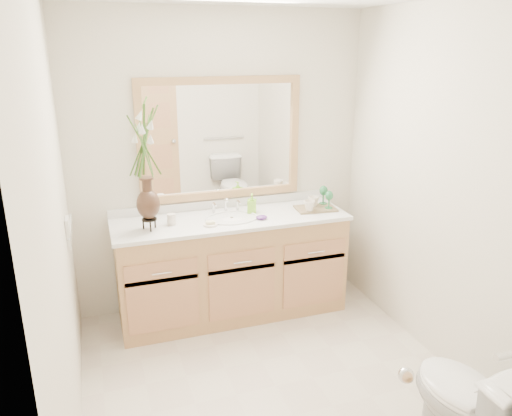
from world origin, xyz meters
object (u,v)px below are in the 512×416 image
object	(u,v)px
flower_vase	(145,155)
tumbler	(171,219)
soap_bottle	(252,204)
tray	(315,208)
toilet	(471,408)

from	to	relation	value
flower_vase	tumbler	world-z (taller)	flower_vase
soap_bottle	tray	distance (m)	0.53
flower_vase	tumbler	distance (m)	0.54
flower_vase	toilet	bearing A→B (deg)	-54.43
toilet	flower_vase	world-z (taller)	flower_vase
soap_bottle	tumbler	bearing A→B (deg)	-151.18
tray	toilet	bearing A→B (deg)	-85.17
toilet	tray	xyz separation A→B (m)	(0.01, 1.91, 0.47)
toilet	soap_bottle	distance (m)	2.13
soap_bottle	tray	xyz separation A→B (m)	(0.52, -0.09, -0.06)
toilet	tray	size ratio (longest dim) A/B	2.33
tumbler	soap_bottle	size ratio (longest dim) A/B	0.60
soap_bottle	tray	bearing A→B (deg)	11.98
toilet	tray	distance (m)	1.97
tray	tumbler	bearing A→B (deg)	-175.32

